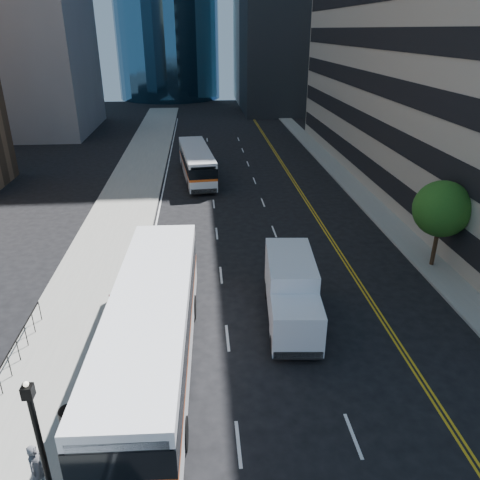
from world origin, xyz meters
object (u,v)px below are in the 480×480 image
at_px(box_truck, 291,292).
at_px(pedestrian, 37,467).
at_px(bus_front, 152,329).
at_px(bus_rear, 197,162).
at_px(street_tree, 442,209).
at_px(lamp_post, 40,444).
at_px(trash_can, 69,421).

height_order(box_truck, pedestrian, box_truck).
xyz_separation_m(bus_front, bus_rear, (1.79, 26.98, -0.40)).
bearing_deg(bus_rear, street_tree, -60.28).
xyz_separation_m(bus_rear, pedestrian, (-4.81, -32.42, -0.57)).
height_order(street_tree, pedestrian, street_tree).
height_order(bus_front, bus_rear, bus_front).
relative_size(lamp_post, bus_front, 0.33).
bearing_deg(bus_rear, box_truck, -85.65).
height_order(bus_front, trash_can, bus_front).
distance_m(bus_rear, pedestrian, 32.78).
height_order(bus_rear, trash_can, bus_rear).
bearing_deg(lamp_post, street_tree, 37.87).
bearing_deg(lamp_post, trash_can, 94.84).
xyz_separation_m(lamp_post, box_truck, (8.60, 9.10, -1.12)).
relative_size(bus_front, box_truck, 2.14).
bearing_deg(trash_can, bus_rear, 81.66).
bearing_deg(street_tree, trash_can, -148.71).
relative_size(trash_can, pedestrian, 0.58).
bearing_deg(trash_can, street_tree, 31.29).
bearing_deg(trash_can, pedestrian, -99.99).
height_order(street_tree, bus_rear, street_tree).
height_order(lamp_post, bus_front, lamp_post).
xyz_separation_m(bus_rear, box_truck, (4.40, -24.10, 0.06)).
relative_size(lamp_post, pedestrian, 2.77).
distance_m(trash_can, pedestrian, 2.19).
bearing_deg(street_tree, bus_rear, 125.73).
relative_size(street_tree, pedestrian, 3.10).
distance_m(lamp_post, trash_can, 3.60).
height_order(bus_front, box_truck, bus_front).
distance_m(lamp_post, pedestrian, 2.02).
relative_size(bus_front, pedestrian, 8.45).
bearing_deg(trash_can, box_truck, 34.99).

